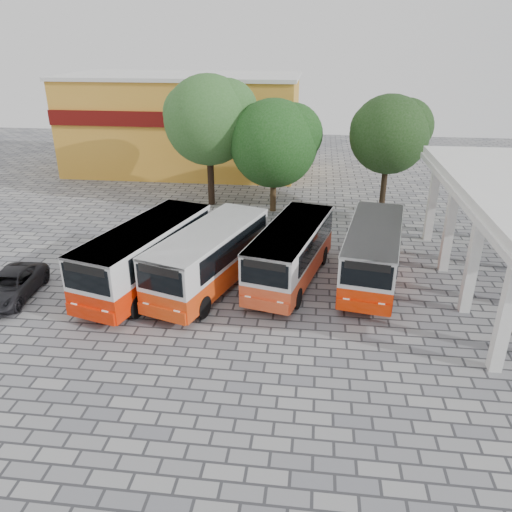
# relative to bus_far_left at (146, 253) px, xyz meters

# --- Properties ---
(ground) EXTENTS (90.00, 90.00, 0.00)m
(ground) POSITION_rel_bus_far_left_xyz_m (6.97, -2.48, -1.78)
(ground) COLOR slate
(ground) RESTS_ON ground
(shophouse_block) EXTENTS (20.40, 10.40, 8.30)m
(shophouse_block) POSITION_rel_bus_far_left_xyz_m (-4.03, 23.51, 2.38)
(shophouse_block) COLOR gold
(shophouse_block) RESTS_ON ground
(bus_far_left) EXTENTS (4.78, 9.04, 3.08)m
(bus_far_left) POSITION_rel_bus_far_left_xyz_m (0.00, 0.00, 0.00)
(bus_far_left) COLOR red
(bus_far_left) RESTS_ON ground
(bus_centre_left) EXTENTS (4.89, 8.75, 2.97)m
(bus_centre_left) POSITION_rel_bus_far_left_xyz_m (3.05, 0.24, -0.07)
(bus_centre_left) COLOR red
(bus_centre_left) RESTS_ON ground
(bus_centre_right) EXTENTS (4.18, 8.34, 2.85)m
(bus_centre_right) POSITION_rel_bus_far_left_xyz_m (6.88, 1.43, -0.13)
(bus_centre_right) COLOR #DE4920
(bus_centre_right) RESTS_ON ground
(bus_far_right) EXTENTS (3.75, 8.34, 2.89)m
(bus_far_right) POSITION_rel_bus_far_left_xyz_m (10.89, 1.86, -0.11)
(bus_far_right) COLOR #EB2A00
(bus_far_right) RESTS_ON ground
(tree_left) EXTENTS (6.45, 6.14, 9.09)m
(tree_left) POSITION_rel_bus_far_left_xyz_m (0.51, 13.28, 4.43)
(tree_left) COLOR black
(tree_left) RESTS_ON ground
(tree_middle) EXTENTS (6.18, 5.89, 7.67)m
(tree_middle) POSITION_rel_bus_far_left_xyz_m (5.10, 12.31, 3.14)
(tree_middle) COLOR #4A361E
(tree_middle) RESTS_ON ground
(tree_right) EXTENTS (5.45, 5.19, 7.97)m
(tree_right) POSITION_rel_bus_far_left_xyz_m (12.66, 12.96, 3.76)
(tree_right) COLOR #2D2215
(tree_right) RESTS_ON ground
(parked_car) EXTENTS (2.47, 4.72, 1.27)m
(parked_car) POSITION_rel_bus_far_left_xyz_m (-6.06, -1.99, -1.15)
(parked_car) COLOR black
(parked_car) RESTS_ON ground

